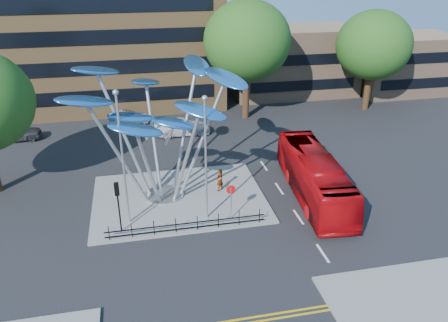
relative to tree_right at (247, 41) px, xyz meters
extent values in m
plane|color=black|center=(-8.00, -22.00, -8.04)|extent=(120.00, 120.00, 0.00)
cube|color=slate|center=(-9.00, -16.00, -7.96)|extent=(12.00, 9.00, 0.15)
cube|color=slate|center=(3.00, -29.00, -7.96)|extent=(12.00, 6.00, 0.15)
cube|color=gold|center=(-8.00, -28.00, -8.03)|extent=(40.00, 0.12, 0.01)
cube|color=#9C785C|center=(8.00, 8.00, -4.04)|extent=(15.00, 8.00, 8.00)
cube|color=#9C785C|center=(22.00, 6.00, -4.54)|extent=(12.00, 8.00, 7.00)
cylinder|color=black|center=(0.00, 0.00, -5.18)|extent=(0.70, 0.70, 5.72)
ellipsoid|color=#1C4B15|center=(0.00, 0.00, 0.02)|extent=(8.80, 8.80, 8.10)
cylinder|color=black|center=(14.00, 0.00, -5.51)|extent=(0.70, 0.70, 5.06)
ellipsoid|color=#1C4B15|center=(14.00, 0.00, -0.91)|extent=(8.00, 8.00, 7.36)
cylinder|color=#9EA0A5|center=(-10.00, -15.50, -7.83)|extent=(2.80, 2.80, 0.12)
cylinder|color=#9EA0A5|center=(-11.20, -16.10, -3.99)|extent=(0.24, 0.24, 7.80)
ellipsoid|color=#2F7BCD|center=(-14.40, -17.10, -0.09)|extent=(3.92, 2.95, 1.39)
cylinder|color=#9EA0A5|center=(-10.40, -16.50, -4.69)|extent=(0.24, 0.24, 6.40)
ellipsoid|color=#2F7BCD|center=(-11.60, -18.70, -1.49)|extent=(3.47, 1.78, 1.31)
cylinder|color=#9EA0A5|center=(-9.40, -16.30, -4.39)|extent=(0.24, 0.24, 7.00)
ellipsoid|color=#2F7BCD|center=(-7.60, -17.90, -0.89)|extent=(3.81, 3.11, 1.36)
cylinder|color=#9EA0A5|center=(-8.80, -15.50, -3.79)|extent=(0.24, 0.24, 8.20)
ellipsoid|color=#2F7BCD|center=(-5.40, -15.10, 0.31)|extent=(3.52, 4.06, 1.44)
cylinder|color=#9EA0A5|center=(-9.20, -14.60, -3.59)|extent=(0.24, 0.24, 8.60)
ellipsoid|color=#2F7BCD|center=(-7.00, -12.60, 0.71)|extent=(2.21, 3.79, 1.39)
cylinder|color=#9EA0A5|center=(-10.20, -14.50, -4.19)|extent=(0.24, 0.24, 7.40)
ellipsoid|color=#2F7BCD|center=(-10.60, -11.90, -0.49)|extent=(3.02, 3.71, 1.34)
cylinder|color=#9EA0A5|center=(-11.00, -15.10, -3.49)|extent=(0.24, 0.24, 8.80)
ellipsoid|color=#2F7BCD|center=(-13.80, -13.70, 0.91)|extent=(3.88, 3.60, 1.42)
ellipsoid|color=#2F7BCD|center=(-11.80, -15.30, -1.89)|extent=(3.40, 1.96, 1.13)
ellipsoid|color=#2F7BCD|center=(-9.10, -15.90, -2.29)|extent=(3.39, 2.16, 1.11)
cylinder|color=#9EA0A5|center=(-12.50, -18.50, -3.64)|extent=(0.14, 0.14, 8.50)
sphere|color=#9EA0A5|center=(-12.50, -18.50, 0.73)|extent=(0.36, 0.36, 0.36)
cylinder|color=#9EA0A5|center=(-7.50, -19.00, -3.89)|extent=(0.14, 0.14, 8.00)
sphere|color=#9EA0A5|center=(-7.50, -19.00, 0.23)|extent=(0.36, 0.36, 0.36)
cylinder|color=black|center=(-13.00, -19.50, -6.29)|extent=(0.10, 0.10, 3.20)
cube|color=black|center=(-13.00, -19.50, -4.89)|extent=(0.28, 0.18, 0.85)
sphere|color=#FF0C0C|center=(-13.00, -19.50, -4.61)|extent=(0.18, 0.18, 0.18)
cylinder|color=#9EA0A5|center=(-6.00, -19.50, -6.74)|extent=(0.08, 0.08, 2.30)
cylinder|color=red|center=(-6.00, -19.47, -5.74)|extent=(0.60, 0.04, 0.60)
cube|color=white|center=(-6.00, -19.45, -5.74)|extent=(0.42, 0.03, 0.10)
cylinder|color=black|center=(-13.70, -20.30, -7.39)|extent=(0.05, 0.05, 1.00)
cylinder|color=black|center=(-12.36, -20.30, -7.39)|extent=(0.05, 0.05, 1.00)
cylinder|color=black|center=(-11.01, -20.30, -7.39)|extent=(0.05, 0.05, 1.00)
cylinder|color=black|center=(-9.67, -20.30, -7.39)|extent=(0.05, 0.05, 1.00)
cylinder|color=black|center=(-8.33, -20.30, -7.39)|extent=(0.05, 0.05, 1.00)
cylinder|color=black|center=(-6.99, -20.30, -7.39)|extent=(0.05, 0.05, 1.00)
cylinder|color=black|center=(-5.64, -20.30, -7.39)|extent=(0.05, 0.05, 1.00)
cylinder|color=black|center=(-4.30, -20.30, -7.39)|extent=(0.05, 0.05, 1.00)
cube|color=black|center=(-9.00, -20.30, -7.34)|extent=(10.00, 0.06, 0.06)
cube|color=black|center=(-9.00, -20.30, -7.69)|extent=(10.00, 0.06, 0.06)
imported|color=#AA070C|center=(0.50, -17.46, -6.44)|extent=(3.79, 11.69, 3.20)
imported|color=gray|center=(-5.95, -15.60, -7.02)|extent=(0.75, 0.71, 1.72)
imported|color=#383B3E|center=(-22.79, -1.90, -7.23)|extent=(4.85, 2.27, 1.61)
imported|color=#A4A6AC|center=(-12.32, 0.57, -7.37)|extent=(4.12, 1.65, 1.33)
imported|color=silver|center=(-7.25, -3.54, -7.25)|extent=(5.50, 2.34, 1.58)
camera|label=1|loc=(-11.42, -43.14, 7.68)|focal=35.00mm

